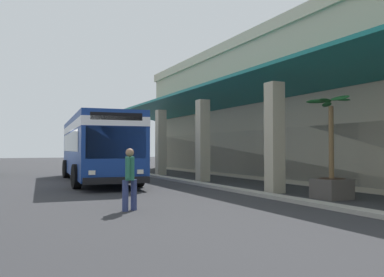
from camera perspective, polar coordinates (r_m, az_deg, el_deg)
ground at (r=22.35m, az=4.29°, el=-5.63°), size 120.00×120.00×0.00m
curb_strip at (r=19.54m, az=-1.14°, el=-6.05°), size 34.73×0.50×0.12m
plaza_building at (r=25.16m, az=19.31°, el=4.02°), size 29.24×14.85×7.98m
transit_bus at (r=20.60m, az=-13.39°, el=-0.78°), size 11.38×3.47×3.34m
pedestrian at (r=10.59m, az=-8.86°, el=-5.28°), size 0.61×0.42×1.62m
potted_palm at (r=13.73m, az=19.22°, el=-5.22°), size 1.80×1.58×3.30m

